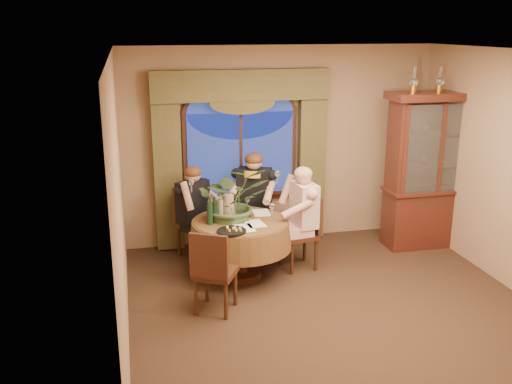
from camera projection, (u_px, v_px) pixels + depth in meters
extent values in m
plane|color=black|center=(339.00, 316.00, 6.22)|extent=(5.00, 5.00, 0.00)
plane|color=#957254|center=(281.00, 145.00, 8.17)|extent=(4.50, 0.00, 4.50)
plane|color=white|center=(352.00, 53.00, 5.44)|extent=(5.00, 5.00, 0.00)
cube|color=#4A4422|center=(168.00, 168.00, 7.77)|extent=(0.38, 0.14, 2.32)
cube|color=#4A4422|center=(312.00, 161.00, 8.21)|extent=(0.38, 0.14, 2.32)
cylinder|color=maroon|center=(240.00, 249.00, 7.10)|extent=(1.56, 1.56, 0.75)
cube|color=#3B1610|center=(432.00, 171.00, 7.98)|extent=(1.36, 0.54, 2.19)
cube|color=black|center=(299.00, 233.00, 7.34)|extent=(0.47, 0.47, 0.96)
cube|color=black|center=(252.00, 218.00, 7.93)|extent=(0.54, 0.54, 0.96)
cube|color=black|center=(196.00, 223.00, 7.72)|extent=(0.57, 0.57, 0.96)
cube|color=black|center=(215.00, 270.00, 6.22)|extent=(0.57, 0.57, 0.96)
imported|color=#39552F|center=(232.00, 173.00, 6.94)|extent=(0.86, 0.96, 0.75)
imported|color=#48542C|center=(245.00, 219.00, 6.99)|extent=(0.15, 0.15, 0.05)
cylinder|color=black|center=(232.00, 231.00, 6.60)|extent=(0.34, 0.34, 0.02)
cylinder|color=black|center=(210.00, 211.00, 6.81)|extent=(0.07, 0.07, 0.33)
cylinder|color=tan|center=(211.00, 208.00, 6.95)|extent=(0.07, 0.07, 0.33)
cylinder|color=tan|center=(220.00, 207.00, 6.96)|extent=(0.07, 0.07, 0.33)
cylinder|color=black|center=(215.00, 210.00, 6.87)|extent=(0.07, 0.07, 0.33)
cube|color=white|center=(255.00, 224.00, 6.87)|extent=(0.24, 0.32, 0.00)
cube|color=white|center=(261.00, 213.00, 7.27)|extent=(0.23, 0.31, 0.00)
cube|color=white|center=(244.00, 228.00, 6.72)|extent=(0.23, 0.31, 0.00)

